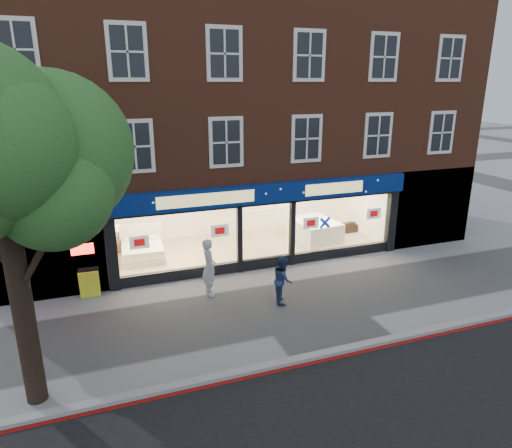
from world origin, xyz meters
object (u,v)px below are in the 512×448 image
pedestrian_grey (209,267)px  sofa (339,227)px  mattress_stack (315,230)px  pedestrian_blue (283,280)px  a_board (90,283)px  display_bed (143,250)px

pedestrian_grey → sofa: bearing=-63.0°
mattress_stack → pedestrian_blue: 6.09m
a_board → pedestrian_grey: (3.72, -1.12, 0.48)m
pedestrian_grey → pedestrian_blue: (2.06, -1.32, -0.20)m
sofa → mattress_stack: bearing=12.9°
display_bed → mattress_stack: (7.39, -0.31, 0.11)m
mattress_stack → a_board: bearing=-165.4°
pedestrian_grey → pedestrian_blue: pedestrian_grey is taller
display_bed → pedestrian_grey: size_ratio=1.08×
mattress_stack → sofa: 1.57m
display_bed → a_board: size_ratio=2.12×
pedestrian_blue → a_board: bearing=83.1°
pedestrian_grey → pedestrian_blue: bearing=-124.8°
pedestrian_grey → pedestrian_blue: 2.45m
sofa → pedestrian_blue: pedestrian_blue is taller
sofa → a_board: a_board is taller
display_bed → pedestrian_blue: pedestrian_blue is taller
mattress_stack → pedestrian_blue: (-3.63, -4.89, 0.24)m
a_board → pedestrian_grey: pedestrian_grey is taller
display_bed → sofa: size_ratio=1.22×
pedestrian_grey → pedestrian_blue: size_ratio=1.26×
sofa → a_board: (-10.90, -2.88, 0.14)m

